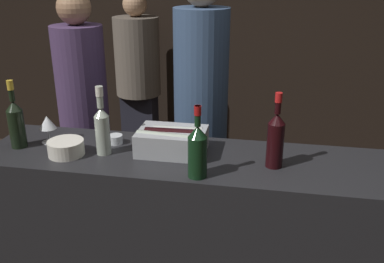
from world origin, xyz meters
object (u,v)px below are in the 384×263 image
at_px(candle_votive, 116,139).
at_px(white_wine_bottle, 102,127).
at_px(champagne_bottle, 16,122).
at_px(wine_glass, 47,123).
at_px(red_wine_bottle_burgundy, 197,150).
at_px(red_wine_bottle_tall, 276,138).
at_px(bowl_white, 66,147).
at_px(person_blond_tee, 138,77).
at_px(ice_bin_with_bottles, 171,140).
at_px(person_in_hoodie, 84,109).
at_px(person_grey_polo, 201,108).

bearing_deg(candle_votive, white_wine_bottle, -95.66).
bearing_deg(champagne_bottle, wine_glass, 32.51).
relative_size(red_wine_bottle_burgundy, red_wine_bottle_tall, 0.92).
xyz_separation_m(bowl_white, wine_glass, (-0.16, 0.13, 0.07)).
bearing_deg(red_wine_bottle_tall, red_wine_bottle_burgundy, -153.72).
height_order(white_wine_bottle, person_blond_tee, person_blond_tee).
bearing_deg(champagne_bottle, person_blond_tee, 88.74).
bearing_deg(bowl_white, white_wine_bottle, 15.91).
distance_m(bowl_white, person_blond_tee, 1.93).
bearing_deg(red_wine_bottle_burgundy, ice_bin_with_bottles, 126.41).
relative_size(person_in_hoodie, person_grey_polo, 0.93).
bearing_deg(candle_votive, red_wine_bottle_burgundy, -30.66).
bearing_deg(person_grey_polo, champagne_bottle, 48.35).
xyz_separation_m(champagne_bottle, white_wine_bottle, (0.45, -0.00, 0.00)).
xyz_separation_m(bowl_white, red_wine_bottle_burgundy, (0.66, -0.11, 0.09)).
bearing_deg(person_grey_polo, ice_bin_with_bottles, 95.15).
height_order(candle_votive, person_blond_tee, person_blond_tee).
bearing_deg(white_wine_bottle, candle_votive, 84.34).
bearing_deg(bowl_white, person_grey_polo, 51.95).
xyz_separation_m(candle_votive, person_grey_polo, (0.36, 0.52, 0.02)).
xyz_separation_m(wine_glass, white_wine_bottle, (0.33, -0.08, 0.03)).
bearing_deg(person_in_hoodie, person_blond_tee, 8.69).
distance_m(ice_bin_with_bottles, person_blond_tee, 1.94).
xyz_separation_m(ice_bin_with_bottles, red_wine_bottle_burgundy, (0.17, -0.23, 0.06)).
bearing_deg(person_in_hoodie, candle_votive, -133.79).
bearing_deg(person_in_hoodie, red_wine_bottle_burgundy, -124.09).
xyz_separation_m(red_wine_bottle_tall, person_grey_polo, (-0.44, 0.64, -0.10)).
distance_m(red_wine_bottle_tall, person_grey_polo, 0.78).
distance_m(bowl_white, candle_votive, 0.26).
xyz_separation_m(wine_glass, red_wine_bottle_burgundy, (0.82, -0.23, 0.02)).
bearing_deg(red_wine_bottle_tall, champagne_bottle, -179.73).
xyz_separation_m(ice_bin_with_bottles, bowl_white, (-0.49, -0.12, -0.03)).
bearing_deg(wine_glass, candle_votive, 8.17).
bearing_deg(red_wine_bottle_tall, person_in_hoodie, 150.26).
bearing_deg(wine_glass, person_blond_tee, 92.62).
xyz_separation_m(bowl_white, champagne_bottle, (-0.28, 0.05, 0.09)).
relative_size(red_wine_bottle_burgundy, champagne_bottle, 0.94).
height_order(ice_bin_with_bottles, candle_votive, ice_bin_with_bottles).
bearing_deg(red_wine_bottle_burgundy, candle_votive, 149.34).
bearing_deg(candle_votive, bowl_white, -136.34).
bearing_deg(person_grey_polo, wine_glass, 49.26).
xyz_separation_m(ice_bin_with_bottles, red_wine_bottle_tall, (0.49, -0.07, 0.07)).
bearing_deg(wine_glass, ice_bin_with_bottles, -0.46).
xyz_separation_m(candle_votive, person_blond_tee, (-0.42, 1.73, -0.12)).
height_order(ice_bin_with_bottles, person_blond_tee, person_blond_tee).
distance_m(wine_glass, person_blond_tee, 1.80).
bearing_deg(person_blond_tee, person_in_hoodie, -1.43).
relative_size(candle_votive, champagne_bottle, 0.21).
xyz_separation_m(ice_bin_with_bottles, person_grey_polo, (0.05, 0.57, -0.02)).
bearing_deg(champagne_bottle, bowl_white, -10.07).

